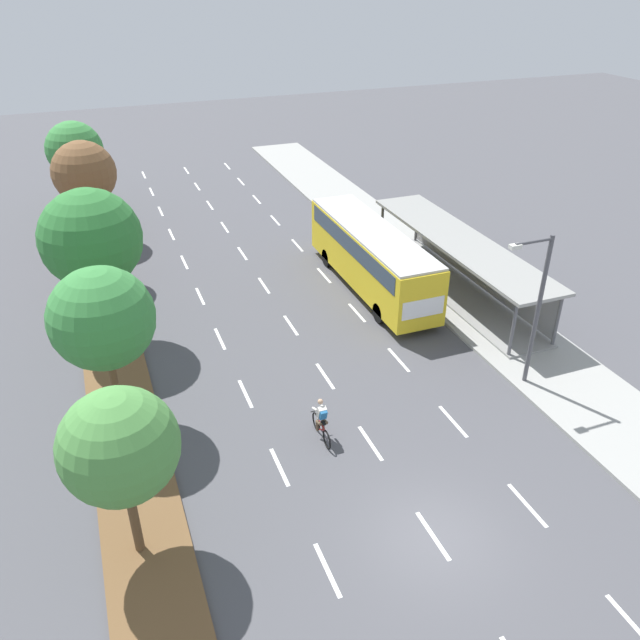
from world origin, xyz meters
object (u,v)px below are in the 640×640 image
(bus_shelter, at_px, (462,259))
(median_tree_second, at_px, (102,319))
(streetlight, at_px, (536,302))
(median_tree_nearest, at_px, (119,447))
(median_tree_third, at_px, (91,239))
(median_tree_fourth, at_px, (92,222))
(bus, at_px, (371,253))
(cyclist, at_px, (321,421))
(median_tree_farthest, at_px, (75,150))
(median_tree_fifth, at_px, (84,173))

(bus_shelter, relative_size, median_tree_second, 2.18)
(streetlight, bearing_deg, median_tree_nearest, -169.04)
(median_tree_third, height_order, median_tree_fourth, median_tree_third)
(bus, xyz_separation_m, median_tree_fourth, (-13.40, 5.61, 1.51))
(cyclist, xyz_separation_m, median_tree_second, (-6.80, 3.47, 3.85))
(bus, bearing_deg, median_tree_fourth, 157.30)
(bus_shelter, height_order, bus, bus)
(median_tree_second, bearing_deg, median_tree_third, 89.15)
(median_tree_farthest, bearing_deg, bus_shelter, -48.51)
(bus, xyz_separation_m, median_tree_third, (-13.54, -0.71, 3.05))
(median_tree_fifth, distance_m, streetlight, 27.06)
(bus_shelter, distance_m, cyclist, 14.02)
(median_tree_third, distance_m, median_tree_farthest, 18.97)
(median_tree_second, distance_m, median_tree_farthest, 25.27)
(median_tree_farthest, bearing_deg, cyclist, -76.69)
(median_tree_fifth, bearing_deg, median_tree_nearest, -90.98)
(median_tree_third, height_order, median_tree_farthest, median_tree_third)
(median_tree_farthest, bearing_deg, median_tree_nearest, -90.20)
(bus_shelter, distance_m, median_tree_second, 18.81)
(streetlight, bearing_deg, cyclist, -178.52)
(median_tree_fourth, xyz_separation_m, median_tree_farthest, (-0.23, 12.63, 0.64))
(median_tree_second, xyz_separation_m, median_tree_fifth, (0.32, 18.95, -0.25))
(median_tree_second, bearing_deg, bus_shelter, 15.66)
(bus_shelter, distance_m, median_tree_third, 18.16)
(streetlight, bearing_deg, bus_shelter, 75.65)
(median_tree_nearest, bearing_deg, median_tree_fifth, 89.02)
(cyclist, distance_m, streetlight, 9.52)
(median_tree_farthest, bearing_deg, median_tree_second, -90.01)
(median_tree_farthest, bearing_deg, median_tree_fourth, -88.97)
(median_tree_third, relative_size, median_tree_fifth, 1.16)
(median_tree_nearest, xyz_separation_m, median_tree_second, (0.11, 6.32, 0.55))
(median_tree_second, relative_size, streetlight, 0.98)
(median_tree_nearest, distance_m, streetlight, 16.20)
(cyclist, relative_size, median_tree_second, 0.29)
(median_tree_nearest, height_order, median_tree_fifth, median_tree_fifth)
(cyclist, xyz_separation_m, median_tree_nearest, (-6.91, -2.85, 3.30))
(median_tree_second, xyz_separation_m, median_tree_farthest, (0.00, 25.27, -0.42))
(bus, relative_size, median_tree_third, 1.57)
(bus_shelter, bearing_deg, bus, 154.87)
(median_tree_third, bearing_deg, bus_shelter, -4.16)
(median_tree_nearest, relative_size, median_tree_third, 0.78)
(bus_shelter, xyz_separation_m, median_tree_fifth, (-17.59, 13.93, 2.53))
(median_tree_fifth, height_order, streetlight, streetlight)
(median_tree_fourth, bearing_deg, bus_shelter, -23.30)
(median_tree_nearest, height_order, median_tree_second, median_tree_second)
(median_tree_farthest, bearing_deg, bus, -53.24)
(bus_shelter, xyz_separation_m, median_tree_nearest, (-18.02, -11.34, 2.22))
(median_tree_fifth, distance_m, median_tree_farthest, 6.33)
(median_tree_farthest, bearing_deg, median_tree_fifth, -87.09)
(bus, relative_size, median_tree_fifth, 1.83)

